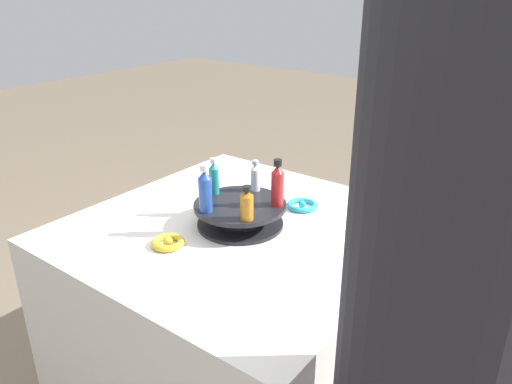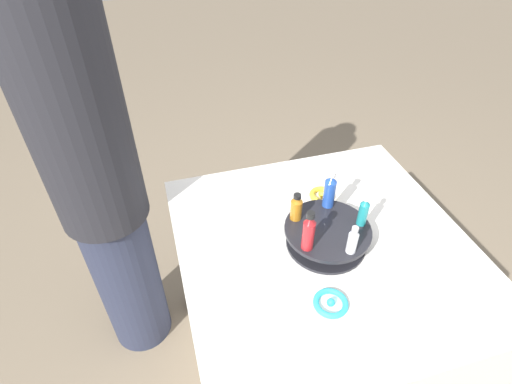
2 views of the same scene
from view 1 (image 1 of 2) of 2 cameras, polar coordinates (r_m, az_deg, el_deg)
party_table at (r=1.63m, az=-1.64°, el=-15.21°), size 0.90×0.90×0.72m
display_stand at (r=1.42m, az=-1.82°, el=-2.48°), size 0.26×0.26×0.07m
bottle_teal at (r=1.45m, az=-4.83°, el=1.66°), size 0.03×0.03×0.11m
bottle_blue at (r=1.34m, az=-5.82°, el=0.20°), size 0.04×0.04×0.13m
bottle_amber at (r=1.29m, az=-1.06°, el=-1.42°), size 0.04×0.04×0.09m
bottle_red at (r=1.37m, az=2.46°, el=0.86°), size 0.03×0.03×0.13m
bottle_clear at (r=1.47m, az=-0.08°, el=1.77°), size 0.03×0.03×0.09m
ribbon_bow_gold at (r=1.34m, az=-10.03°, el=-5.69°), size 0.09×0.09×0.03m
ribbon_bow_teal at (r=1.54m, az=5.30°, el=-1.51°), size 0.10×0.10×0.02m
person_figure at (r=0.84m, az=19.52°, el=-16.55°), size 0.29×0.29×1.69m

